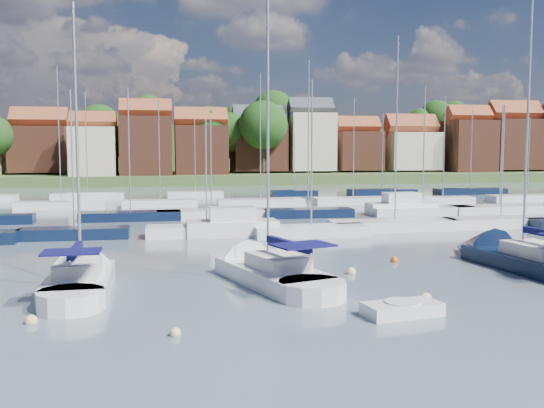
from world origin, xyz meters
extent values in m
plane|color=#485A62|center=(0.00, 40.00, 0.00)|extent=(260.00, 260.00, 0.00)
cube|color=white|center=(-14.50, 3.10, 0.25)|extent=(2.96, 6.87, 1.20)
cone|color=white|center=(-14.58, 7.36, 0.25)|extent=(2.90, 3.37, 2.84)
cylinder|color=white|center=(-14.44, -0.31, 0.25)|extent=(2.89, 2.89, 1.20)
cube|color=silver|center=(-14.49, 2.62, 1.20)|extent=(2.04, 2.88, 0.70)
cylinder|color=#B2B2B7|center=(-14.51, 3.57, 7.17)|extent=(0.14, 0.14, 12.63)
cylinder|color=#B2B2B7|center=(-14.48, 1.68, 2.05)|extent=(0.17, 3.79, 0.10)
cube|color=#0D0D41|center=(-14.48, 1.68, 2.20)|extent=(0.36, 3.60, 0.35)
cube|color=#0D0D41|center=(-14.46, 0.44, 2.35)|extent=(2.45, 1.75, 0.08)
cube|color=white|center=(-5.21, 3.20, 0.25)|extent=(5.25, 8.08, 1.20)
cone|color=white|center=(-6.63, 7.66, 0.25)|extent=(4.08, 4.42, 3.12)
cylinder|color=white|center=(-4.07, -0.36, 0.25)|extent=(3.92, 3.92, 1.20)
cube|color=silver|center=(-5.05, 2.71, 1.20)|extent=(3.03, 3.64, 0.70)
cylinder|color=#B2B2B7|center=(-5.37, 3.70, 7.78)|extent=(0.14, 0.14, 13.87)
cylinder|color=#B2B2B7|center=(-4.73, 1.72, 2.05)|extent=(1.36, 3.99, 0.10)
cube|color=#0D0D41|center=(-4.73, 1.72, 2.20)|extent=(1.49, 3.86, 0.35)
cube|color=#0D0D41|center=(-4.32, 0.43, 2.35)|extent=(3.10, 2.59, 0.08)
cube|color=black|center=(9.55, 4.09, 0.25)|extent=(4.26, 8.40, 1.20)
cone|color=black|center=(8.98, 9.10, 0.25)|extent=(3.79, 4.28, 3.36)
cube|color=silver|center=(9.62, 3.53, 1.20)|extent=(2.72, 3.61, 0.70)
cylinder|color=#B2B2B7|center=(9.49, 4.65, 8.49)|extent=(0.14, 0.14, 15.28)
cube|color=white|center=(-1.12, -3.54, 0.22)|extent=(3.35, 1.97, 0.62)
cylinder|color=white|center=(-1.12, -3.54, 0.40)|extent=(1.46, 1.46, 0.40)
sphere|color=beige|center=(-15.68, -2.04, 0.00)|extent=(0.49, 0.49, 0.49)
sphere|color=beige|center=(-10.23, -4.58, 0.00)|extent=(0.42, 0.42, 0.42)
sphere|color=beige|center=(-4.24, -0.98, 0.00)|extent=(0.42, 0.42, 0.42)
sphere|color=beige|center=(0.84, -1.49, 0.00)|extent=(0.54, 0.54, 0.54)
sphere|color=#D85914|center=(2.95, 7.47, 0.00)|extent=(0.47, 0.47, 0.47)
sphere|color=#D85914|center=(-2.98, 1.52, 0.00)|extent=(0.52, 0.52, 0.52)
sphere|color=beige|center=(-0.66, 4.64, 0.00)|extent=(0.52, 0.52, 0.52)
cube|color=black|center=(-17.11, 20.54, 0.35)|extent=(8.01, 2.24, 1.00)
cylinder|color=#B2B2B7|center=(-17.11, 20.54, 5.93)|extent=(0.12, 0.12, 10.16)
cube|color=white|center=(-7.27, 20.20, 0.35)|extent=(9.22, 2.58, 1.00)
cylinder|color=#B2B2B7|center=(-7.27, 20.20, 4.94)|extent=(0.12, 0.12, 8.18)
cube|color=white|center=(0.63, 18.61, 0.35)|extent=(8.78, 2.46, 1.00)
cylinder|color=#B2B2B7|center=(0.63, 18.61, 6.38)|extent=(0.12, 0.12, 11.06)
cube|color=white|center=(8.23, 20.67, 0.35)|extent=(10.79, 3.02, 1.00)
cylinder|color=#B2B2B7|center=(8.23, 20.67, 8.29)|extent=(0.12, 0.12, 14.87)
cube|color=white|center=(17.98, 21.03, 0.35)|extent=(10.13, 2.84, 1.00)
cylinder|color=#B2B2B7|center=(17.98, 21.03, 5.65)|extent=(0.12, 0.12, 9.59)
cube|color=white|center=(-5.31, 20.00, 0.50)|extent=(7.00, 2.60, 1.40)
cube|color=white|center=(-5.31, 20.00, 1.60)|extent=(3.50, 2.20, 1.30)
cube|color=black|center=(-13.55, 31.64, 0.35)|extent=(9.30, 2.60, 1.00)
cylinder|color=#B2B2B7|center=(-13.55, 31.64, 6.59)|extent=(0.12, 0.12, 11.48)
cube|color=white|center=(-5.94, 32.01, 0.35)|extent=(10.40, 2.91, 1.00)
cylinder|color=#B2B2B7|center=(-5.94, 32.01, 5.24)|extent=(0.12, 0.12, 8.77)
cube|color=black|center=(3.48, 31.28, 0.35)|extent=(8.80, 2.46, 1.00)
cylinder|color=#B2B2B7|center=(3.48, 31.28, 8.01)|extent=(0.12, 0.12, 14.33)
cube|color=white|center=(15.40, 31.16, 0.35)|extent=(10.73, 3.00, 1.00)
cylinder|color=#B2B2B7|center=(15.40, 31.16, 6.92)|extent=(0.12, 0.12, 12.14)
cube|color=white|center=(23.82, 30.97, 0.35)|extent=(10.48, 2.93, 1.00)
cylinder|color=#B2B2B7|center=(23.82, 30.97, 5.99)|extent=(0.12, 0.12, 10.28)
cube|color=white|center=(13.46, 32.00, 0.50)|extent=(7.00, 2.60, 1.40)
cube|color=white|center=(13.46, 32.00, 1.60)|extent=(3.50, 2.20, 1.30)
cube|color=white|center=(-21.71, 44.21, 0.35)|extent=(9.71, 2.72, 1.00)
cylinder|color=#B2B2B7|center=(-21.71, 44.21, 8.29)|extent=(0.12, 0.12, 14.88)
cube|color=white|center=(-10.84, 44.51, 0.35)|extent=(8.49, 2.38, 1.00)
cylinder|color=#B2B2B7|center=(-10.84, 44.51, 6.51)|extent=(0.12, 0.12, 11.31)
cube|color=white|center=(0.79, 43.78, 0.35)|extent=(10.16, 2.85, 1.00)
cylinder|color=#B2B2B7|center=(0.79, 43.78, 8.15)|extent=(0.12, 0.12, 14.59)
cube|color=white|center=(12.17, 43.90, 0.35)|extent=(9.53, 2.67, 1.00)
cylinder|color=#B2B2B7|center=(12.17, 43.90, 6.81)|extent=(0.12, 0.12, 11.91)
cube|color=white|center=(23.16, 42.50, 0.35)|extent=(7.62, 2.13, 1.00)
cylinder|color=#B2B2B7|center=(23.16, 42.50, 6.91)|extent=(0.12, 0.12, 12.13)
cube|color=white|center=(35.22, 43.59, 0.35)|extent=(10.17, 2.85, 1.00)
cylinder|color=#B2B2B7|center=(35.22, 43.59, 5.72)|extent=(0.12, 0.12, 9.73)
cube|color=white|center=(-20.26, 56.56, 0.35)|extent=(9.24, 2.59, 1.00)
cylinder|color=#B2B2B7|center=(-20.26, 56.56, 7.43)|extent=(0.12, 0.12, 13.17)
cube|color=white|center=(-6.08, 57.30, 0.35)|extent=(7.57, 2.12, 1.00)
cylinder|color=#B2B2B7|center=(-6.08, 57.30, 5.97)|extent=(0.12, 0.12, 10.24)
cube|color=black|center=(7.88, 57.47, 0.35)|extent=(6.58, 1.84, 1.00)
cylinder|color=#B2B2B7|center=(7.88, 57.47, 4.85)|extent=(0.12, 0.12, 8.01)
cube|color=black|center=(20.94, 57.40, 0.35)|extent=(9.92, 2.78, 1.00)
cylinder|color=#B2B2B7|center=(20.94, 57.40, 6.31)|extent=(0.12, 0.12, 10.92)
cube|color=black|center=(34.28, 56.37, 0.35)|extent=(10.55, 2.95, 1.00)
cylinder|color=#B2B2B7|center=(34.28, 56.37, 6.61)|extent=(0.12, 0.12, 11.51)
cube|color=#435B2D|center=(0.00, 117.00, 0.30)|extent=(200.00, 70.00, 3.00)
cube|color=#435B2D|center=(0.00, 142.00, 5.00)|extent=(200.00, 60.00, 14.00)
cube|color=brown|center=(-33.65, 97.79, 6.56)|extent=(10.37, 9.97, 8.73)
cube|color=brown|center=(-33.65, 97.79, 12.20)|extent=(10.57, 5.13, 5.13)
cube|color=beige|center=(-22.74, 89.00, 6.08)|extent=(8.09, 8.80, 8.96)
cube|color=brown|center=(-22.74, 89.00, 11.55)|extent=(8.25, 4.00, 4.00)
cube|color=brown|center=(-13.35, 89.94, 7.08)|extent=(9.36, 10.17, 10.97)
cube|color=brown|center=(-13.35, 89.94, 13.72)|extent=(9.54, 4.63, 4.63)
cube|color=brown|center=(-3.04, 91.65, 6.31)|extent=(9.90, 8.56, 9.42)
cube|color=brown|center=(-3.04, 91.65, 12.23)|extent=(10.10, 4.90, 4.90)
cube|color=brown|center=(9.10, 96.65, 6.95)|extent=(10.59, 8.93, 9.49)
cube|color=#383A42|center=(9.10, 96.65, 12.99)|extent=(10.80, 5.24, 5.24)
cube|color=beige|center=(19.71, 95.80, 8.02)|extent=(9.01, 8.61, 11.65)
cube|color=#383A42|center=(19.71, 95.80, 14.95)|extent=(9.19, 4.46, 4.46)
cube|color=brown|center=(30.17, 97.00, 6.20)|extent=(9.10, 9.34, 8.00)
cube|color=brown|center=(30.17, 97.00, 11.32)|extent=(9.28, 4.50, 4.50)
cube|color=beige|center=(41.95, 96.59, 6.14)|extent=(10.86, 9.59, 7.88)
cube|color=brown|center=(41.95, 96.59, 11.41)|extent=(11.07, 5.37, 5.37)
cube|color=brown|center=(53.76, 93.92, 7.09)|extent=(9.18, 9.96, 10.97)
cube|color=brown|center=(53.76, 93.92, 13.70)|extent=(9.36, 4.54, 4.54)
cube|color=brown|center=(65.18, 95.21, 7.58)|extent=(11.39, 9.67, 10.76)
cube|color=brown|center=(65.18, 95.21, 14.36)|extent=(11.62, 5.64, 5.64)
cylinder|color=#382619|center=(56.77, 115.51, 8.51)|extent=(0.50, 0.50, 4.47)
sphere|color=#214816|center=(56.77, 115.51, 14.58)|extent=(8.18, 8.18, 8.18)
cylinder|color=#382619|center=(3.46, 95.93, 3.83)|extent=(0.50, 0.50, 4.46)
sphere|color=#214816|center=(3.46, 95.93, 9.88)|extent=(8.15, 8.15, 8.15)
cylinder|color=#382619|center=(15.22, 113.68, 8.58)|extent=(0.50, 0.50, 5.15)
sphere|color=#214816|center=(15.22, 113.68, 15.56)|extent=(9.41, 9.41, 9.41)
cylinder|color=#382619|center=(-13.54, 116.31, 8.68)|extent=(0.50, 0.50, 4.56)
sphere|color=#214816|center=(-13.54, 116.31, 14.87)|extent=(8.34, 8.34, 8.34)
cylinder|color=#382619|center=(-23.24, 105.25, 4.18)|extent=(0.50, 0.50, 5.15)
sphere|color=#214816|center=(-23.24, 105.25, 11.17)|extent=(9.42, 9.42, 9.42)
cylinder|color=#382619|center=(-38.67, 107.32, 6.76)|extent=(0.50, 0.50, 3.42)
sphere|color=#214816|center=(-38.67, 107.32, 11.40)|extent=(6.26, 6.26, 6.26)
cylinder|color=#382619|center=(13.76, 104.71, 3.48)|extent=(0.50, 0.50, 3.77)
sphere|color=#214816|center=(13.76, 104.71, 8.60)|extent=(6.89, 6.89, 6.89)
cylinder|color=#382619|center=(9.05, 90.94, 4.21)|extent=(0.50, 0.50, 5.21)
sphere|color=#214816|center=(9.05, 90.94, 11.28)|extent=(9.53, 9.53, 9.53)
cylinder|color=#382619|center=(61.93, 101.62, 3.09)|extent=(0.50, 0.50, 2.97)
sphere|color=#214816|center=(61.93, 101.62, 7.12)|extent=(5.44, 5.44, 5.44)
cylinder|color=#382619|center=(-1.15, 93.75, 4.02)|extent=(0.50, 0.50, 4.84)
sphere|color=#214816|center=(-1.15, 93.75, 10.59)|extent=(8.85, 8.85, 8.85)
cylinder|color=#382619|center=(52.68, 115.72, 8.17)|extent=(0.50, 0.50, 3.72)
sphere|color=#214816|center=(52.68, 115.72, 13.21)|extent=(6.80, 6.80, 6.80)
cylinder|color=#382619|center=(54.05, 94.13, 3.62)|extent=(0.50, 0.50, 4.05)
sphere|color=#214816|center=(54.05, 94.13, 9.11)|extent=(7.40, 7.40, 7.40)
cylinder|color=#382619|center=(6.84, 113.29, 7.91)|extent=(0.50, 0.50, 3.93)
sphere|color=#214816|center=(6.84, 113.29, 13.24)|extent=(7.19, 7.19, 7.19)
cylinder|color=#382619|center=(30.65, 100.17, 3.51)|extent=(0.50, 0.50, 3.82)
sphere|color=#214816|center=(30.65, 100.17, 8.70)|extent=(6.99, 6.99, 6.99)
cylinder|color=#382619|center=(-17.44, 93.12, 3.34)|extent=(0.50, 0.50, 3.48)
sphere|color=#214816|center=(-17.44, 93.12, 8.07)|extent=(6.37, 6.37, 6.37)
cylinder|color=#382619|center=(57.51, 102.81, 3.09)|extent=(0.50, 0.50, 2.99)
sphere|color=#214816|center=(57.51, 102.81, 7.14)|extent=(5.46, 5.46, 5.46)
cylinder|color=#382619|center=(3.61, 99.04, 3.22)|extent=(0.50, 0.50, 3.25)
sphere|color=#214816|center=(3.61, 99.04, 7.63)|extent=(5.94, 5.94, 5.94)
cylinder|color=#382619|center=(-3.05, 100.73, 3.09)|extent=(0.50, 0.50, 2.98)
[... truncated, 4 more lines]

